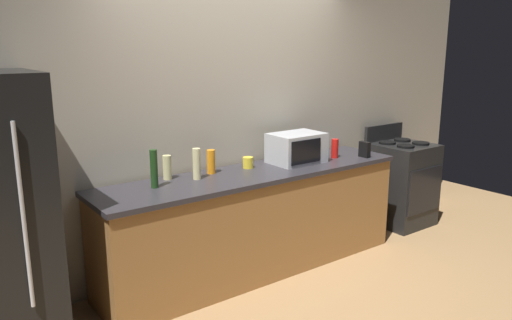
# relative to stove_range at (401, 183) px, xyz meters

# --- Properties ---
(ground_plane) EXTENTS (8.00, 8.00, 0.00)m
(ground_plane) POSITION_rel_stove_range_xyz_m (-2.00, -0.40, -0.46)
(ground_plane) COLOR #A87F51
(back_wall) EXTENTS (6.40, 0.10, 2.70)m
(back_wall) POSITION_rel_stove_range_xyz_m (-2.00, 0.41, 0.89)
(back_wall) COLOR #B2A893
(back_wall) RESTS_ON ground_plane
(counter_run) EXTENTS (2.84, 0.64, 0.90)m
(counter_run) POSITION_rel_stove_range_xyz_m (-2.00, 0.00, -0.01)
(counter_run) COLOR #9E6B38
(counter_run) RESTS_ON ground_plane
(stove_range) EXTENTS (0.60, 0.61, 1.08)m
(stove_range) POSITION_rel_stove_range_xyz_m (0.00, 0.00, 0.00)
(stove_range) COLOR black
(stove_range) RESTS_ON ground_plane
(microwave) EXTENTS (0.48, 0.35, 0.27)m
(microwave) POSITION_rel_stove_range_xyz_m (-1.50, 0.05, 0.57)
(microwave) COLOR #B7BABF
(microwave) RESTS_ON counter_run
(cordless_phone) EXTENTS (0.05, 0.11, 0.15)m
(cordless_phone) POSITION_rel_stove_range_xyz_m (-0.84, -0.18, 0.51)
(cordless_phone) COLOR black
(cordless_phone) RESTS_ON counter_run
(bottle_vinegar) EXTENTS (0.07, 0.07, 0.20)m
(bottle_vinegar) POSITION_rel_stove_range_xyz_m (-2.72, 0.22, 0.54)
(bottle_vinegar) COLOR beige
(bottle_vinegar) RESTS_ON counter_run
(bottle_wine) EXTENTS (0.06, 0.06, 0.29)m
(bottle_wine) POSITION_rel_stove_range_xyz_m (-2.90, 0.06, 0.59)
(bottle_wine) COLOR #1E3F19
(bottle_wine) RESTS_ON counter_run
(bottle_hand_soap) EXTENTS (0.06, 0.06, 0.25)m
(bottle_hand_soap) POSITION_rel_stove_range_xyz_m (-2.53, 0.09, 0.56)
(bottle_hand_soap) COLOR beige
(bottle_hand_soap) RESTS_ON counter_run
(bottle_dish_soap) EXTENTS (0.07, 0.07, 0.20)m
(bottle_dish_soap) POSITION_rel_stove_range_xyz_m (-2.34, 0.17, 0.54)
(bottle_dish_soap) COLOR orange
(bottle_dish_soap) RESTS_ON counter_run
(bottle_hot_sauce) EXTENTS (0.07, 0.07, 0.18)m
(bottle_hot_sauce) POSITION_rel_stove_range_xyz_m (-1.08, -0.02, 0.53)
(bottle_hot_sauce) COLOR red
(bottle_hot_sauce) RESTS_ON counter_run
(mug_yellow) EXTENTS (0.09, 0.09, 0.10)m
(mug_yellow) POSITION_rel_stove_range_xyz_m (-1.98, 0.14, 0.49)
(mug_yellow) COLOR yellow
(mug_yellow) RESTS_ON counter_run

